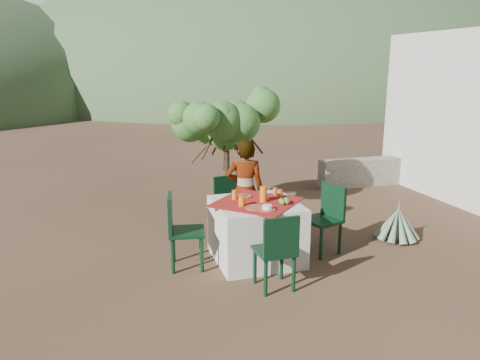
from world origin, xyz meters
name	(u,v)px	position (x,y,z in m)	size (l,w,h in m)	color
ground	(274,273)	(0.00, 0.00, 0.00)	(160.00, 160.00, 0.00)	#3E271C
table	(256,231)	(-0.07, 0.47, 0.38)	(1.30, 1.30, 0.76)	white
chair_far	(229,202)	(-0.13, 1.54, 0.46)	(0.45, 0.45, 0.83)	black
chair_near	(277,249)	(-0.13, -0.41, 0.49)	(0.42, 0.42, 0.88)	black
chair_left	(180,228)	(-1.03, 0.50, 0.51)	(0.49, 0.49, 0.92)	black
chair_right	(327,215)	(0.89, 0.44, 0.50)	(0.52, 0.52, 0.90)	black
person	(245,191)	(0.00, 1.15, 0.72)	(0.53, 0.35, 1.44)	#8C6651
shrub_tree	(228,128)	(0.09, 2.36, 1.43)	(1.54, 1.51, 1.82)	#4A3A25
agave	(397,224)	(2.07, 0.55, 0.22)	(0.63, 0.61, 0.66)	slate
stone_wall	(379,171)	(3.60, 3.40, 0.28)	(2.60, 0.35, 0.55)	gray
hill_near_right	(256,92)	(12.00, 36.00, 0.00)	(48.00, 48.00, 20.00)	#3C5731
hill_far_center	(77,86)	(-4.00, 52.00, 0.00)	(60.00, 60.00, 24.00)	slate
hill_far_right	(356,85)	(28.00, 46.00, 0.00)	(36.00, 36.00, 14.00)	slate
plate_far	(243,196)	(-0.17, 0.73, 0.77)	(0.24, 0.24, 0.01)	brown
plate_near	(256,208)	(-0.16, 0.22, 0.77)	(0.26, 0.26, 0.01)	brown
glass_far	(235,195)	(-0.30, 0.66, 0.82)	(0.07, 0.07, 0.11)	orange
glass_near	(242,201)	(-0.30, 0.35, 0.82)	(0.08, 0.08, 0.12)	orange
juice_pitcher	(263,194)	(0.01, 0.45, 0.86)	(0.09, 0.09, 0.19)	orange
bowl_plate	(267,209)	(-0.06, 0.12, 0.77)	(0.21, 0.21, 0.01)	brown
white_bowl	(267,207)	(-0.06, 0.12, 0.80)	(0.12, 0.12, 0.04)	white
jar_left	(280,194)	(0.28, 0.57, 0.81)	(0.06, 0.06, 0.10)	#C25B22
jar_right	(275,191)	(0.27, 0.71, 0.81)	(0.06, 0.06, 0.09)	#C25B22
napkin_holder	(266,196)	(0.09, 0.54, 0.80)	(0.06, 0.04, 0.08)	white
fruit_cluster	(284,201)	(0.22, 0.28, 0.80)	(0.14, 0.13, 0.07)	#57832F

